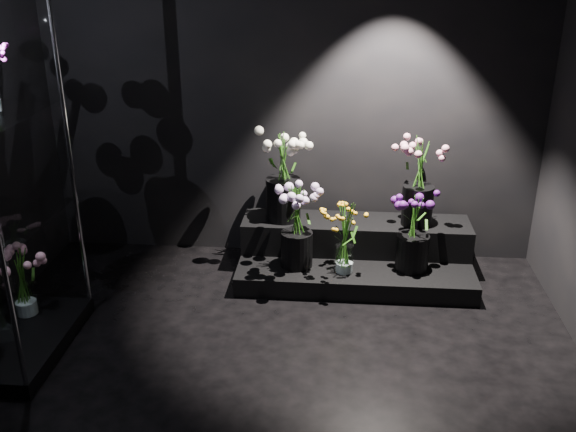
# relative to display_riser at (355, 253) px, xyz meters

# --- Properties ---
(floor) EXTENTS (4.00, 4.00, 0.00)m
(floor) POSITION_rel_display_riser_xyz_m (-0.54, -1.63, -0.17)
(floor) COLOR black
(floor) RESTS_ON ground
(wall_back) EXTENTS (4.00, 0.00, 4.00)m
(wall_back) POSITION_rel_display_riser_xyz_m (-0.54, 0.37, 1.23)
(wall_back) COLOR black
(wall_back) RESTS_ON floor
(display_riser) EXTENTS (1.83, 0.81, 0.41)m
(display_riser) POSITION_rel_display_riser_xyz_m (0.00, 0.00, 0.00)
(display_riser) COLOR black
(display_riser) RESTS_ON floor
(bouquet_orange_bells) EXTENTS (0.29, 0.29, 0.55)m
(bouquet_orange_bells) POSITION_rel_display_riser_xyz_m (-0.09, -0.30, 0.27)
(bouquet_orange_bells) COLOR white
(bouquet_orange_bells) RESTS_ON display_riser
(bouquet_lilac) EXTENTS (0.47, 0.47, 0.66)m
(bouquet_lilac) POSITION_rel_display_riser_xyz_m (-0.46, -0.22, 0.35)
(bouquet_lilac) COLOR black
(bouquet_lilac) RESTS_ON display_riser
(bouquet_purple) EXTENTS (0.44, 0.44, 0.63)m
(bouquet_purple) POSITION_rel_display_riser_xyz_m (0.43, -0.21, 0.34)
(bouquet_purple) COLOR black
(bouquet_purple) RESTS_ON display_riser
(bouquet_cream_roses) EXTENTS (0.46, 0.46, 0.70)m
(bouquet_cream_roses) POSITION_rel_display_riser_xyz_m (-0.59, 0.10, 0.64)
(bouquet_cream_roses) COLOR black
(bouquet_cream_roses) RESTS_ON display_riser
(bouquet_pink_roses) EXTENTS (0.37, 0.37, 0.72)m
(bouquet_pink_roses) POSITION_rel_display_riser_xyz_m (0.47, 0.08, 0.65)
(bouquet_pink_roses) COLOR black
(bouquet_pink_roses) RESTS_ON display_riser
(bouquet_case_base_pink) EXTENTS (0.37, 0.37, 0.48)m
(bouquet_case_base_pink) POSITION_rel_display_riser_xyz_m (-2.26, -1.01, 0.19)
(bouquet_case_base_pink) COLOR white
(bouquet_case_base_pink) RESTS_ON display_case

